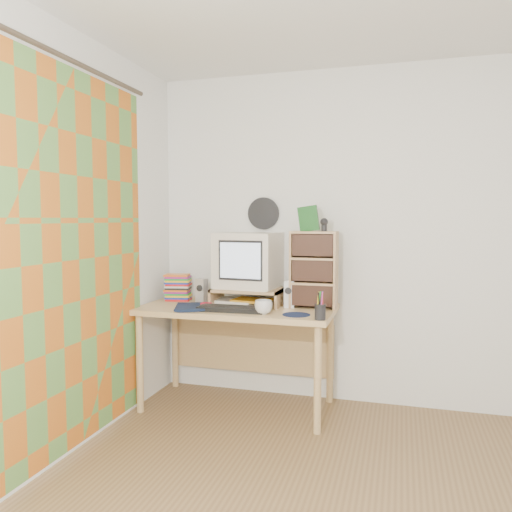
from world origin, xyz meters
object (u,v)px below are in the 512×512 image
Objects in this scene: crt_monitor at (247,260)px; keyboard at (232,309)px; diary at (176,305)px; desk at (240,323)px; cd_rack at (314,270)px; dvd_stack at (178,284)px; mug at (263,307)px.

crt_monitor reaches higher than keyboard.
crt_monitor is at bearing 21.51° from diary.
desk is 2.54× the size of cd_rack.
dvd_stack is at bearing 148.43° from keyboard.
crt_monitor is 0.79× the size of cd_rack.
dvd_stack reaches higher than keyboard.
crt_monitor is at bearing 176.39° from cd_rack.
keyboard is 3.96× the size of mug.
desk is 0.47m from crt_monitor.
diary is (-0.42, -0.37, -0.30)m from crt_monitor.
dvd_stack is 2.21× the size of mug.
cd_rack reaches higher than diary.
cd_rack is 1.02m from diary.
diary is at bearing -160.27° from cd_rack.
crt_monitor is 0.46m from keyboard.
crt_monitor is 0.60m from dvd_stack.
mug reaches higher than diary.
crt_monitor reaches higher than desk.
desk is 0.42m from mug.
crt_monitor is 3.65× the size of mug.
keyboard reaches higher than desk.
diary is (-0.39, -0.28, 0.16)m from desk.
dvd_stack is 0.40m from diary.
diary is (0.15, -0.36, -0.11)m from dvd_stack.
crt_monitor is at bearing 70.53° from desk.
keyboard is at bearing -41.66° from dvd_stack.
cd_rack is at bearing 28.71° from keyboard.
keyboard is 1.81× the size of diary.
diary is at bearing -78.90° from dvd_stack.
crt_monitor reaches higher than dvd_stack.
cd_rack is at bearing 50.37° from mug.
cd_rack reaches higher than dvd_stack.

